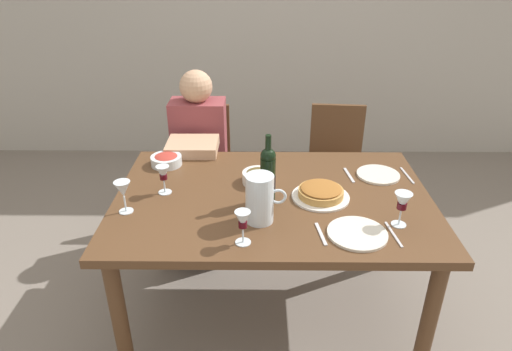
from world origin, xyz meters
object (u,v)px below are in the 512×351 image
Objects in this scene: diner_left at (198,161)px; wine_glass_left_diner at (123,190)px; wine_glass_centre at (243,221)px; salad_bowl at (166,160)px; wine_glass_spare at (163,174)px; chair_right at (336,162)px; chair_left at (203,162)px; wine_glass_right_diner at (402,203)px; wine_bottle at (268,176)px; dinner_plate_right_setting at (357,233)px; dinner_plate_left_setting at (378,175)px; water_pitcher at (260,201)px; dining_table at (273,212)px; baked_tart at (321,193)px; olive_bowl at (258,176)px.

wine_glass_left_diner is at bearing 75.62° from diner_left.
wine_glass_centre is at bearing -23.39° from wine_glass_left_diner.
wine_glass_spare is at bearing -80.98° from salad_bowl.
diner_left reaches higher than chair_right.
wine_glass_spare is at bearing 134.06° from wine_glass_centre.
chair_left is 1.00× the size of chair_right.
chair_left is (-0.98, 1.15, -0.37)m from wine_glass_right_diner.
wine_glass_left_diner is (-0.64, -0.09, -0.03)m from wine_bottle.
dinner_plate_right_setting is at bearing -35.41° from wine_bottle.
salad_bowl is 0.83m from wine_glass_centre.
wine_glass_right_diner is 0.71× the size of dinner_plate_left_setting.
water_pitcher is at bearing 70.14° from chair_right.
wine_glass_spare is 0.16× the size of chair_left.
wine_bottle is 1.34× the size of dinner_plate_right_setting.
chair_right is (0.46, 0.92, -0.17)m from dining_table.
baked_tart is at bearing 34.39° from water_pitcher.
olive_bowl is 0.66m from wine_glass_left_diner.
wine_glass_right_diner is 0.18× the size of chair_right.
dining_table is 1.72× the size of chair_left.
chair_right is (-0.09, 0.71, -0.27)m from dinner_plate_left_setting.
dinner_plate_left_setting is (0.58, 0.27, -0.13)m from wine_bottle.
dining_table is 0.44m from wine_glass_centre.
olive_bowl is at bearing 117.67° from dining_table.
wine_glass_right_diner is at bearing -4.60° from wine_glass_left_diner.
water_pitcher is at bearing -145.30° from dinner_plate_left_setting.
wine_glass_centre is at bearing -45.94° from wine_glass_spare.
wine_bottle reaches higher than water_pitcher.
salad_bowl is (-0.51, 0.54, -0.06)m from water_pitcher.
baked_tart is 0.39m from wine_glass_right_diner.
wine_glass_right_diner is (0.31, -0.23, 0.08)m from baked_tart.
dinner_plate_left_setting is (1.12, -0.12, -0.03)m from salad_bowl.
dinner_plate_right_setting is at bearing -68.85° from baked_tart.
dining_table is 9.24× the size of olive_bowl.
olive_bowl is (-0.07, 0.13, 0.13)m from dining_table.
wine_bottle reaches higher than chair_left.
diner_left is 0.95m from chair_right.
chair_left is at bearing 116.10° from olive_bowl.
salad_bowl is 1.17× the size of wine_glass_spare.
wine_bottle reaches higher than olive_bowl.
wine_glass_right_diner is at bearing 137.06° from diner_left.
baked_tart is at bearing 8.36° from wine_glass_left_diner.
wine_glass_left_diner is 0.17× the size of chair_left.
dinner_plate_left_setting is at bearing 20.90° from dining_table.
wine_glass_spare is at bearing 158.26° from dinner_plate_right_setting.
water_pitcher is 1.48× the size of wine_glass_centre.
wine_glass_right_diner is at bearing -2.89° from water_pitcher.
dinner_plate_left_setting is at bearing 87.75° from wine_glass_right_diner.
wine_glass_left_diner reaches higher than dinner_plate_right_setting.
salad_bowl is at bearing 156.41° from baked_tart.
wine_bottle is 2.28× the size of wine_glass_centre.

